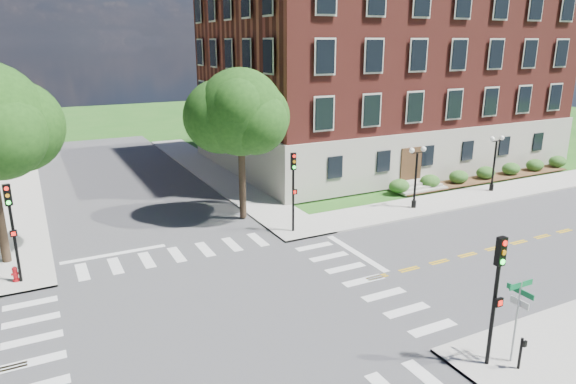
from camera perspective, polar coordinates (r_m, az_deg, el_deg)
name	(u,v)px	position (r m, az deg, el deg)	size (l,w,h in m)	color
ground	(223,316)	(22.41, -7.28, -13.46)	(160.00, 160.00, 0.00)	#215718
road_ew	(223,315)	(22.40, -7.28, -13.45)	(90.00, 12.00, 0.01)	#3D3D3F
road_ns	(223,315)	(22.40, -7.28, -13.45)	(12.00, 90.00, 0.01)	#3D3D3F
sidewalk_ne	(337,184)	(41.63, 5.44, 0.93)	(34.00, 34.00, 0.12)	#9E9B93
crosswalk_east	(364,281)	(25.39, 8.39, -9.74)	(2.20, 10.20, 0.02)	silver
stop_bar_east	(356,253)	(28.46, 7.55, -6.73)	(0.40, 5.50, 0.00)	silver
main_building	(379,72)	(50.58, 10.07, 13.02)	(30.60, 22.40, 16.50)	#A6A292
shrub_row	(485,180)	(45.67, 21.02, 1.21)	(18.00, 2.00, 1.30)	#224F1A
tree_d	(241,112)	(31.96, -5.30, 8.80)	(5.38, 5.38, 9.51)	black
traffic_signal_se	(497,285)	(18.98, 22.19, -9.57)	(0.32, 0.36, 4.80)	black
traffic_signal_ne	(293,182)	(30.10, 0.60, 1.14)	(0.37, 0.43, 4.80)	black
traffic_signal_nw	(12,221)	(26.82, -28.36, -2.82)	(0.35, 0.40, 4.80)	black
twin_lamp_west	(416,174)	(35.72, 14.03, 1.99)	(1.36, 0.36, 4.23)	black
twin_lamp_east	(495,160)	(41.73, 21.97, 3.33)	(1.36, 0.36, 4.23)	black
street_sign_pole	(518,306)	(19.85, 24.22, -11.48)	(1.10, 1.10, 3.10)	gray
push_button_post	(521,352)	(20.24, 24.47, -15.86)	(0.14, 0.21, 1.20)	black
fire_hydrant	(15,275)	(27.87, -28.03, -8.09)	(0.35, 0.35, 0.75)	#A20C12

